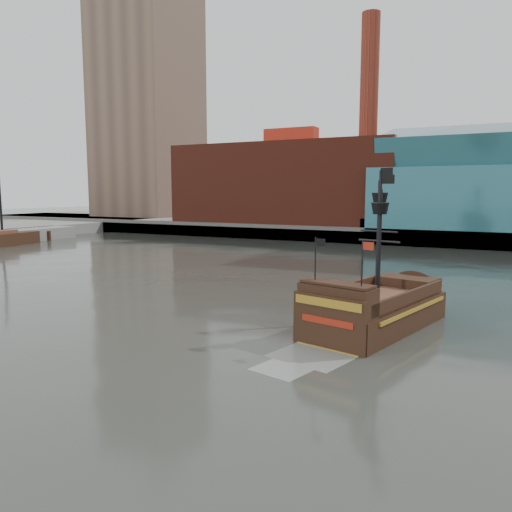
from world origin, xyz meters
The scene contains 5 objects.
ground centered at (0.00, 0.00, 0.00)m, with size 400.00×400.00×0.00m, color #282B26.
promenade_far centered at (0.00, 92.00, 1.00)m, with size 220.00×60.00×2.00m, color slate.
seawall centered at (0.00, 62.50, 1.30)m, with size 220.00×1.00×2.60m, color #4C4C49.
skyline centered at (5.21, 84.56, 24.55)m, with size 149.00×45.00×62.00m.
pirate_ship centered at (8.42, 13.94, 0.95)m, with size 7.33×14.60×10.49m.
Camera 1 is at (15.44, -15.76, 8.32)m, focal length 35.00 mm.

